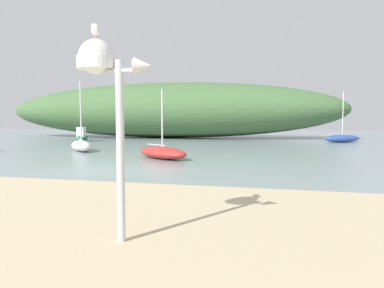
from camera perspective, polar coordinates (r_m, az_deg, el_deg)
ground_plane at (r=14.49m, az=-13.62°, el=-4.11°), size 120.00×120.00×0.00m
distant_hill at (r=40.95m, az=-4.28°, el=5.49°), size 40.14×10.31×6.32m
mast_structure at (r=5.32m, az=-14.28°, el=10.99°), size 1.12×0.55×2.96m
seagull_on_radar at (r=5.50m, az=-15.47°, el=17.54°), size 0.27×0.32×0.25m
sailboat_inner_mooring at (r=23.76m, az=-17.58°, el=-0.22°), size 3.26×3.58×4.49m
motorboat_off_point at (r=34.88m, az=-17.49°, el=1.21°), size 1.46×2.82×1.37m
sailboat_far_right at (r=34.65m, az=23.29°, el=0.85°), size 4.00×3.43×4.58m
sailboat_mid_channel at (r=18.27m, az=-4.86°, el=-1.38°), size 3.83×3.42×3.59m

